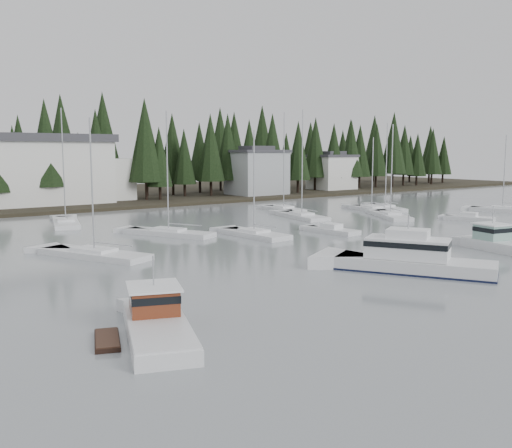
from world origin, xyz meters
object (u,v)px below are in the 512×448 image
at_px(sailboat_2, 169,234).
at_px(house_east_b, 332,171).
at_px(sailboat_9, 254,236).
at_px(runabout_1, 331,232).
at_px(sailboat_10, 284,210).
at_px(lobster_boat_teal, 502,245).
at_px(house_east_a, 257,171).
at_px(harbor_inn, 42,170).
at_px(sailboat_5, 302,217).
at_px(sailboat_1, 385,209).
at_px(lobster_boat_brown, 155,326).
at_px(cabin_cruiser_center, 412,262).
at_px(sailboat_0, 95,256).
at_px(sailboat_6, 390,217).
at_px(sailboat_12, 371,210).
at_px(sailboat_4, 66,224).
at_px(sailboat_8, 502,211).
at_px(runabout_2, 469,219).

bearing_deg(sailboat_2, house_east_b, -84.32).
bearing_deg(sailboat_9, runabout_1, -113.12).
bearing_deg(sailboat_10, lobster_boat_teal, 177.34).
xyz_separation_m(house_east_a, runabout_1, (-22.74, -43.71, -4.77)).
bearing_deg(harbor_inn, sailboat_5, -57.43).
bearing_deg(harbor_inn, sailboat_1, -40.64).
distance_m(lobster_boat_brown, sailboat_2, 33.14).
bearing_deg(harbor_inn, sailboat_9, -79.96).
height_order(sailboat_2, sailboat_5, sailboat_5).
bearing_deg(sailboat_2, cabin_cruiser_center, 165.73).
distance_m(sailboat_0, sailboat_6, 42.37).
xyz_separation_m(house_east_b, sailboat_12, (-23.81, -32.72, -4.35)).
distance_m(lobster_boat_teal, sailboat_0, 35.44).
relative_size(house_east_a, house_east_b, 1.11).
bearing_deg(sailboat_6, cabin_cruiser_center, 162.34).
height_order(sailboat_1, sailboat_10, sailboat_10).
xyz_separation_m(cabin_cruiser_center, sailboat_12, (30.28, 30.96, -0.67)).
bearing_deg(lobster_boat_brown, sailboat_2, -8.36).
xyz_separation_m(lobster_boat_teal, sailboat_2, (-19.14, 26.19, -0.46)).
bearing_deg(sailboat_12, sailboat_0, 116.00).
distance_m(lobster_boat_brown, cabin_cruiser_center, 21.84).
bearing_deg(sailboat_4, harbor_inn, 5.29).
relative_size(house_east_b, cabin_cruiser_center, 0.82).
relative_size(lobster_boat_brown, cabin_cruiser_center, 0.77).
relative_size(lobster_boat_brown, sailboat_5, 0.61).
relative_size(cabin_cruiser_center, sailboat_1, 0.85).
xyz_separation_m(cabin_cruiser_center, sailboat_1, (33.64, 31.24, -0.65)).
height_order(lobster_boat_teal, sailboat_5, sailboat_5).
height_order(sailboat_2, sailboat_9, sailboat_2).
relative_size(lobster_boat_brown, sailboat_2, 0.66).
bearing_deg(cabin_cruiser_center, sailboat_12, -73.39).
height_order(harbor_inn, sailboat_4, sailboat_4).
relative_size(sailboat_5, sailboat_8, 1.25).
bearing_deg(sailboat_4, house_east_b, -55.88).
height_order(lobster_boat_brown, sailboat_4, sailboat_4).
xyz_separation_m(sailboat_0, sailboat_9, (17.58, 1.30, 0.00)).
distance_m(cabin_cruiser_center, runabout_1, 20.26).
xyz_separation_m(house_east_a, runabout_2, (-0.79, -46.16, -4.77)).
xyz_separation_m(cabin_cruiser_center, sailboat_10, (19.79, 38.68, -0.63)).
bearing_deg(lobster_boat_teal, sailboat_12, -17.72).
height_order(cabin_cruiser_center, sailboat_12, sailboat_12).
bearing_deg(house_east_a, runabout_2, -90.98).
distance_m(house_east_a, house_east_b, 22.10).
distance_m(harbor_inn, sailboat_9, 46.16).
relative_size(sailboat_8, sailboat_9, 1.02).
height_order(sailboat_6, sailboat_10, sailboat_10).
bearing_deg(sailboat_4, sailboat_12, -89.11).
distance_m(lobster_boat_brown, lobster_boat_teal, 35.45).
xyz_separation_m(lobster_boat_brown, sailboat_9, (22.87, 22.82, -0.42)).
relative_size(house_east_b, sailboat_1, 0.71).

